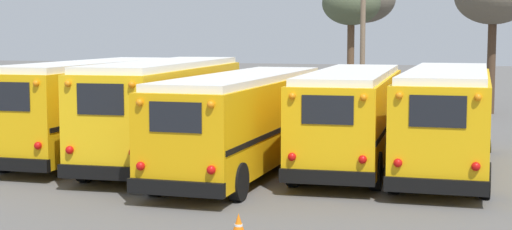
# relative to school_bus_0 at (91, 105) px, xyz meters

# --- Properties ---
(ground_plane) EXTENTS (160.00, 160.00, 0.00)m
(ground_plane) POSITION_rel_school_bus_0_xyz_m (5.88, -0.31, -1.76)
(ground_plane) COLOR #5B5956
(school_bus_0) EXTENTS (2.50, 9.77, 3.25)m
(school_bus_0) POSITION_rel_school_bus_0_xyz_m (0.00, 0.00, 0.00)
(school_bus_0) COLOR #EAAA0F
(school_bus_0) RESTS_ON ground
(school_bus_1) EXTENTS (2.89, 10.00, 3.30)m
(school_bus_1) POSITION_rel_school_bus_0_xyz_m (2.94, -0.56, 0.04)
(school_bus_1) COLOR yellow
(school_bus_1) RESTS_ON ground
(school_bus_2) EXTENTS (2.70, 10.91, 2.97)m
(school_bus_2) POSITION_rel_school_bus_0_xyz_m (5.88, -1.37, -0.13)
(school_bus_2) COLOR #E5A00C
(school_bus_2) RESTS_ON ground
(school_bus_3) EXTENTS (2.86, 10.42, 3.03)m
(school_bus_3) POSITION_rel_school_bus_0_xyz_m (8.81, 0.62, -0.10)
(school_bus_3) COLOR #EAAA0F
(school_bus_3) RESTS_ON ground
(school_bus_4) EXTENTS (2.59, 10.65, 3.12)m
(school_bus_4) POSITION_rel_school_bus_0_xyz_m (11.75, 0.55, -0.07)
(school_bus_4) COLOR #EAAA0F
(school_bus_4) RESTS_ON ground
(utility_pole) EXTENTS (1.80, 0.24, 8.07)m
(utility_pole) POSITION_rel_school_bus_0_xyz_m (7.37, 12.60, 2.49)
(utility_pole) COLOR #75604C
(utility_pole) RESTS_ON ground
(bare_tree_1) EXTENTS (3.23, 3.23, 7.04)m
(bare_tree_1) POSITION_rel_school_bus_0_xyz_m (5.72, 19.42, 3.97)
(bare_tree_1) COLOR brown
(bare_tree_1) RESTS_ON ground
(traffic_cone) EXTENTS (0.36, 0.36, 0.55)m
(traffic_cone) POSITION_rel_school_bus_0_xyz_m (8.05, -8.96, -1.48)
(traffic_cone) COLOR orange
(traffic_cone) RESTS_ON ground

